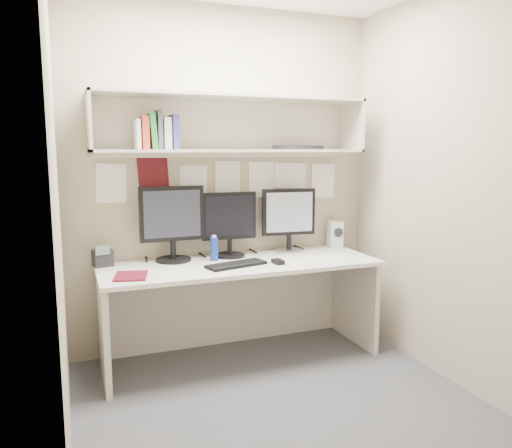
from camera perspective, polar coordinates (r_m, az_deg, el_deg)
name	(u,v)px	position (r m, az deg, el deg)	size (l,w,h in m)	color
floor	(275,398)	(3.31, 2.14, -19.21)	(2.40, 2.00, 0.01)	#424146
wall_back	(225,181)	(3.88, -3.56, 4.97)	(2.40, 0.02, 2.60)	tan
wall_front	(373,210)	(2.06, 13.27, 1.55)	(2.40, 0.02, 2.60)	tan
wall_left	(57,198)	(2.70, -21.83, 2.79)	(0.02, 2.00, 2.60)	tan
wall_right	(440,185)	(3.58, 20.26, 4.16)	(0.02, 2.00, 2.60)	tan
desk	(240,310)	(3.73, -1.79, -9.83)	(2.00, 0.70, 0.73)	silver
overhead_hutch	(230,125)	(3.74, -2.97, 11.28)	(2.00, 0.38, 0.40)	beige
pinned_papers	(225,187)	(3.87, -3.52, 4.23)	(1.92, 0.01, 0.48)	white
monitor_left	(172,222)	(3.67, -9.56, 0.28)	(0.47, 0.26, 0.55)	black
monitor_center	(229,222)	(3.78, -3.09, 0.24)	(0.42, 0.23, 0.49)	black
monitor_right	(289,218)	(3.96, 3.76, 0.69)	(0.43, 0.24, 0.50)	#A5A5AA
keyboard	(236,265)	(3.51, -2.28, -4.66)	(0.43, 0.15, 0.02)	black
mouse	(278,262)	(3.57, 2.52, -4.33)	(0.06, 0.10, 0.03)	black
speaker	(335,234)	(4.20, 9.00, -1.14)	(0.13, 0.13, 0.22)	beige
blue_bottle	(214,248)	(3.68, -4.81, -2.81)	(0.06, 0.06, 0.19)	navy
maroon_notebook	(131,276)	(3.31, -14.11, -5.78)	(0.20, 0.24, 0.01)	#530E19
desk_phone	(103,258)	(3.65, -17.13, -3.68)	(0.15, 0.14, 0.16)	black
book_stack	(157,132)	(3.55, -11.25, 10.23)	(0.29, 0.16, 0.27)	white
hutch_tray	(299,147)	(3.92, 4.90, 8.72)	(0.42, 0.16, 0.03)	black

